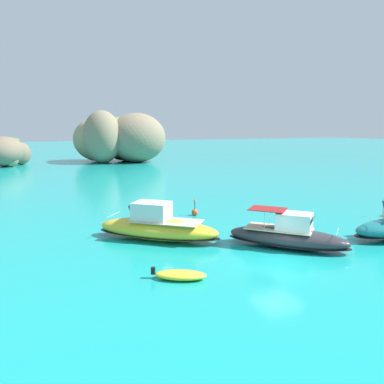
# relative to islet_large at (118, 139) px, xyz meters

# --- Properties ---
(ground_plane) EXTENTS (400.00, 400.00, 0.00)m
(ground_plane) POSITION_rel_islet_large_xyz_m (-7.28, -67.32, -4.99)
(ground_plane) COLOR teal
(islet_large) EXTENTS (22.69, 21.16, 10.98)m
(islet_large) POSITION_rel_islet_large_xyz_m (0.00, 0.00, 0.00)
(islet_large) COLOR #9E8966
(islet_large) RESTS_ON ground
(islet_small) EXTENTS (11.13, 11.24, 6.02)m
(islet_small) POSITION_rel_islet_large_xyz_m (-22.32, -0.49, -2.08)
(islet_small) COLOR #756651
(islet_small) RESTS_ON ground
(motorboat_charcoal) EXTENTS (6.82, 7.25, 2.40)m
(motorboat_charcoal) POSITION_rel_islet_large_xyz_m (-5.08, -65.38, -4.23)
(motorboat_charcoal) COLOR #2D2D33
(motorboat_charcoal) RESTS_ON ground
(motorboat_yellow) EXTENTS (8.19, 7.74, 2.56)m
(motorboat_yellow) POSITION_rel_islet_large_xyz_m (-12.02, -60.27, -4.14)
(motorboat_yellow) COLOR yellow
(motorboat_yellow) RESTS_ON ground
(dinghy_tender) EXTENTS (2.80, 2.24, 0.58)m
(dinghy_tender) POSITION_rel_islet_large_xyz_m (-13.28, -67.39, -4.77)
(dinghy_tender) COLOR yellow
(dinghy_tender) RESTS_ON ground
(channel_buoy) EXTENTS (0.56, 0.56, 1.48)m
(channel_buoy) POSITION_rel_islet_large_xyz_m (-6.65, -54.69, -4.66)
(channel_buoy) COLOR #E54C19
(channel_buoy) RESTS_ON ground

